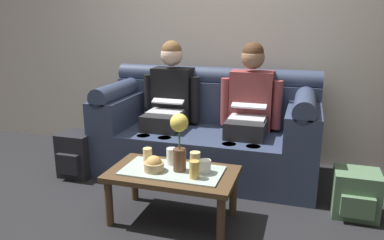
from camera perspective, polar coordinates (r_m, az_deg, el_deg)
ground_plane at (r=2.68m, az=-4.41°, el=-16.85°), size 14.00×14.00×0.00m
back_wall_patterned at (r=3.90m, az=4.65°, el=15.63°), size 6.00×0.12×2.90m
couch at (r=3.54m, az=2.39°, el=-1.96°), size 2.00×0.88×0.96m
person_left at (r=3.58m, az=-3.55°, el=2.91°), size 0.56×0.67×1.22m
person_right at (r=3.39m, az=8.73°, el=2.06°), size 0.56×0.67×1.22m
coffee_table at (r=2.69m, az=-2.99°, el=-8.78°), size 0.90×0.51×0.39m
flower_vase at (r=2.57m, az=-1.94°, el=-2.71°), size 0.13×0.13×0.41m
snack_bowl at (r=2.64m, az=-5.83°, el=-6.83°), size 0.14×0.14×0.12m
cup_near_left at (r=2.51m, az=0.36°, el=-7.56°), size 0.07×0.07×0.12m
cup_near_right at (r=2.77m, az=-6.78°, el=-5.44°), size 0.07×0.07×0.12m
cup_far_center at (r=2.69m, az=0.48°, el=-6.04°), size 0.08×0.08×0.11m
cup_far_left at (r=2.61m, az=2.02°, el=-7.04°), size 0.08×0.08×0.09m
cup_far_right at (r=2.74m, az=-3.14°, el=-5.54°), size 0.07×0.07×0.12m
backpack_right at (r=3.06m, az=23.68°, el=-10.27°), size 0.32×0.32×0.34m
backpack_left at (r=3.63m, az=-17.07°, el=-5.05°), size 0.30×0.32×0.41m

